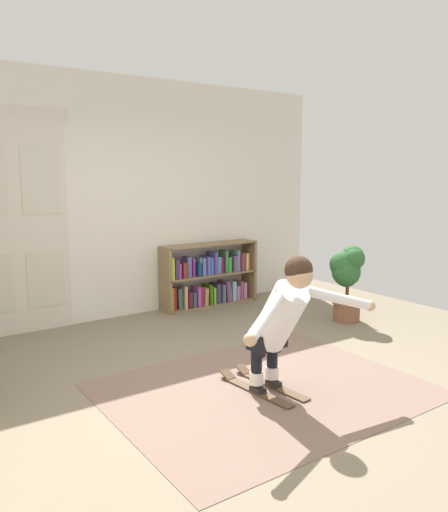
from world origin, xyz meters
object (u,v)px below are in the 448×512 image
at_px(potted_plant, 347,275).
at_px(bookshelf, 208,278).
at_px(skis_pair, 262,386).
at_px(person_skier, 283,315).

bearing_deg(potted_plant, bookshelf, 120.55).
distance_m(potted_plant, skis_pair, 2.32).
bearing_deg(person_skier, skis_pair, 95.51).
relative_size(bookshelf, potted_plant, 1.50).
bearing_deg(bookshelf, person_skier, -111.67).
height_order(bookshelf, potted_plant, potted_plant).
height_order(skis_pair, person_skier, person_skier).
xyz_separation_m(potted_plant, skis_pair, (-2.05, -0.94, -0.54)).
height_order(potted_plant, skis_pair, potted_plant).
relative_size(bookshelf, person_skier, 0.98).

